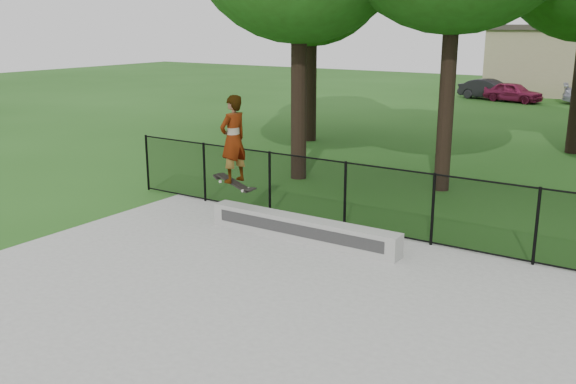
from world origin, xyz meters
name	(u,v)px	position (x,y,z in m)	size (l,w,h in m)	color
ground	(261,376)	(0.00, 0.00, 0.00)	(100.00, 100.00, 0.00)	#1E4914
concrete_slab	(261,374)	(0.00, 0.00, 0.03)	(14.00, 12.00, 0.06)	#979692
grind_ledge	(302,229)	(-2.35, 4.70, 0.30)	(4.37, 0.40, 0.49)	#9D9D99
car_a	(513,92)	(-5.27, 32.04, 0.56)	(1.33, 3.27, 1.12)	maroon
car_b	(489,89)	(-6.79, 32.58, 0.59)	(1.25, 3.24, 1.18)	black
skater_airborne	(233,140)	(-3.93, 4.49, 2.04)	(0.80, 0.74, 2.07)	black
chainlink_fence	(433,209)	(0.00, 5.90, 0.81)	(16.06, 0.06, 1.50)	black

